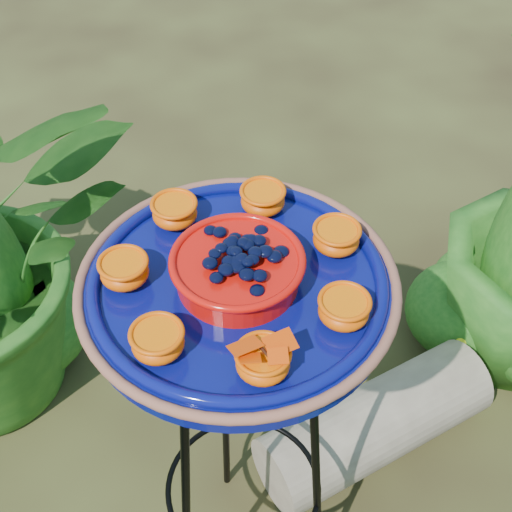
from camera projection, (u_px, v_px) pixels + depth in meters
name	position (u px, v px, depth m)	size (l,w,h in m)	color
tripod_stand	(242.00, 427.00, 1.26)	(0.36, 0.36, 0.86)	black
feeder_dish	(238.00, 283.00, 0.99)	(0.50, 0.50, 0.10)	#080D61
driftwood_log	(375.00, 423.00, 1.75)	(0.20, 0.20, 0.59)	tan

